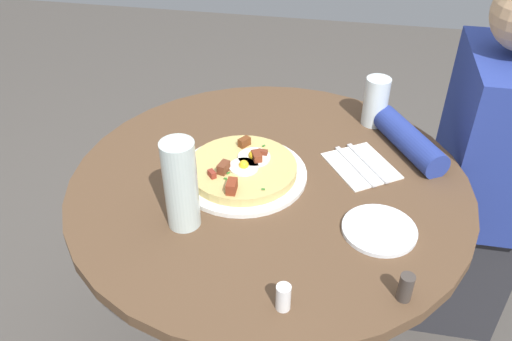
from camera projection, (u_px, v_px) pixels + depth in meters
name	position (u px, v px, depth m)	size (l,w,h in m)	color
dining_table	(268.00, 229.00, 1.38)	(0.98, 0.98, 0.71)	brown
person_seated	(475.00, 188.00, 1.58)	(0.46, 0.48, 1.14)	#2D2D33
pizza_plate	(243.00, 173.00, 1.29)	(0.32, 0.32, 0.01)	white
breakfast_pizza	(243.00, 167.00, 1.28)	(0.27, 0.27, 0.05)	tan
bread_plate	(379.00, 230.00, 1.13)	(0.16, 0.16, 0.01)	white
napkin	(361.00, 166.00, 1.33)	(0.17, 0.14, 0.00)	white
fork	(367.00, 163.00, 1.33)	(0.18, 0.01, 0.01)	silver
knife	(355.00, 166.00, 1.32)	(0.18, 0.01, 0.01)	silver
water_glass	(376.00, 101.00, 1.46)	(0.07, 0.07, 0.14)	silver
water_bottle	(181.00, 185.00, 1.10)	(0.07, 0.07, 0.21)	silver
salt_shaker	(283.00, 297.00, 0.95)	(0.03, 0.03, 0.06)	white
pepper_shaker	(406.00, 287.00, 0.97)	(0.03, 0.03, 0.06)	#3F3833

